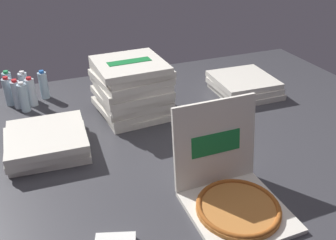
{
  "coord_description": "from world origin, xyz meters",
  "views": [
    {
      "loc": [
        -0.59,
        -1.45,
        1.08
      ],
      "look_at": [
        0.03,
        0.1,
        0.14
      ],
      "focal_mm": 38.64,
      "sensor_mm": 36.0,
      "label": 1
    }
  ],
  "objects": [
    {
      "name": "pizza_stack_left_far",
      "position": [
        0.76,
        0.5,
        0.06
      ],
      "size": [
        0.42,
        0.43,
        0.11
      ],
      "color": "silver",
      "rests_on": "ground_plane"
    },
    {
      "name": "water_bottle_1",
      "position": [
        -0.67,
        0.78,
        0.09
      ],
      "size": [
        0.06,
        0.06,
        0.2
      ],
      "color": "silver",
      "rests_on": "ground_plane"
    },
    {
      "name": "water_bottle_5",
      "position": [
        -0.66,
        0.96,
        0.09
      ],
      "size": [
        0.06,
        0.06,
        0.2
      ],
      "color": "white",
      "rests_on": "ground_plane"
    },
    {
      "name": "water_bottle_6",
      "position": [
        -0.76,
        0.9,
        0.09
      ],
      "size": [
        0.06,
        0.06,
        0.2
      ],
      "color": "silver",
      "rests_on": "ground_plane"
    },
    {
      "name": "open_pizza_box",
      "position": [
        0.1,
        -0.46,
        0.07
      ],
      "size": [
        0.39,
        0.46,
        0.41
      ],
      "color": "silver",
      "rests_on": "ground_plane"
    },
    {
      "name": "pizza_stack_center_far",
      "position": [
        -0.59,
        0.26,
        0.06
      ],
      "size": [
        0.43,
        0.43,
        0.11
      ],
      "color": "silver",
      "rests_on": "ground_plane"
    },
    {
      "name": "ground_plane",
      "position": [
        0.0,
        0.0,
        -0.01
      ],
      "size": [
        3.2,
        2.4,
        0.02
      ],
      "primitive_type": "cube",
      "color": "#38383D"
    },
    {
      "name": "water_bottle_0",
      "position": [
        -0.71,
        0.84,
        0.09
      ],
      "size": [
        0.06,
        0.06,
        0.2
      ],
      "color": "silver",
      "rests_on": "ground_plane"
    },
    {
      "name": "water_bottle_4",
      "position": [
        -0.54,
        0.93,
        0.09
      ],
      "size": [
        0.06,
        0.06,
        0.2
      ],
      "color": "silver",
      "rests_on": "ground_plane"
    },
    {
      "name": "pizza_stack_right_near",
      "position": [
        -0.05,
        0.49,
        0.17
      ],
      "size": [
        0.45,
        0.45,
        0.35
      ],
      "color": "silver",
      "rests_on": "ground_plane"
    },
    {
      "name": "water_bottle_3",
      "position": [
        -0.76,
        1.01,
        0.09
      ],
      "size": [
        0.06,
        0.06,
        0.2
      ],
      "color": "silver",
      "rests_on": "ground_plane"
    },
    {
      "name": "water_bottle_2",
      "position": [
        -0.62,
        0.84,
        0.09
      ],
      "size": [
        0.06,
        0.06,
        0.2
      ],
      "color": "white",
      "rests_on": "ground_plane"
    }
  ]
}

